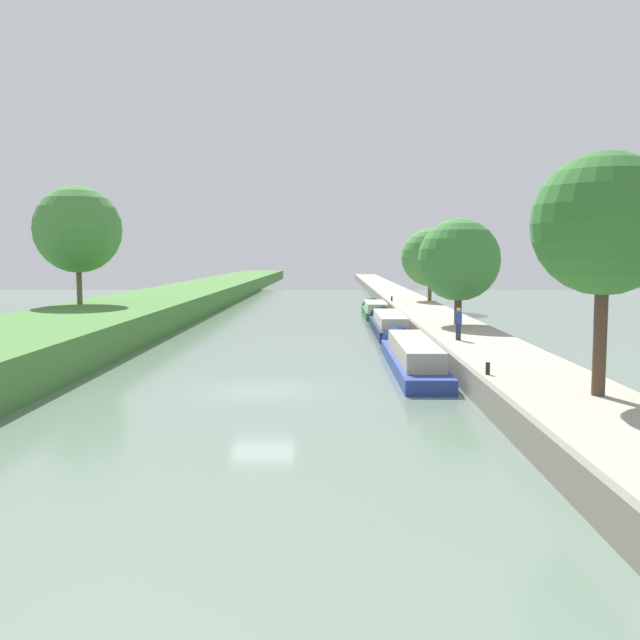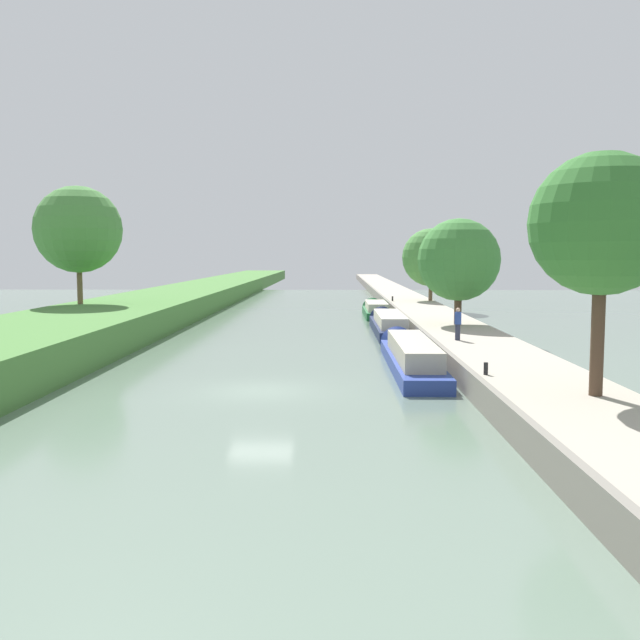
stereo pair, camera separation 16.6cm
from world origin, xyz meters
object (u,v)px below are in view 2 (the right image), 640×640
narrowboat_navy (388,324)px  mooring_bollard_near (486,369)px  narrowboat_blue (410,355)px  mooring_bollard_far (392,299)px  narrowboat_green (375,310)px  person_walking (458,323)px

narrowboat_navy → mooring_bollard_near: size_ratio=29.35×
narrowboat_blue → narrowboat_navy: 15.25m
narrowboat_navy → mooring_bollard_far: 17.80m
narrowboat_blue → narrowboat_green: bearing=89.9°
narrowboat_navy → mooring_bollard_near: 23.15m
narrowboat_green → mooring_bollard_near: (1.86, -36.37, 0.71)m
narrowboat_navy → person_walking: bearing=-78.7°
narrowboat_blue → person_walking: 3.91m
narrowboat_navy → mooring_bollard_far: size_ratio=29.35×
narrowboat_blue → mooring_bollard_far: size_ratio=30.93×
person_walking → narrowboat_green: bearing=95.8°
person_walking → narrowboat_navy: bearing=101.3°
narrowboat_navy → mooring_bollard_far: (1.76, 17.70, 0.65)m
mooring_bollard_near → narrowboat_green: bearing=92.9°
person_walking → mooring_bollard_near: person_walking is taller
person_walking → mooring_bollard_near: (-0.79, -10.36, -0.65)m
narrowboat_blue → narrowboat_green: size_ratio=1.36×
narrowboat_navy → mooring_bollard_far: bearing=84.3°
person_walking → mooring_bollard_far: 30.44m
narrowboat_navy → person_walking: person_walking is taller
mooring_bollard_far → person_walking: bearing=-88.5°
mooring_bollard_near → mooring_bollard_far: same height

